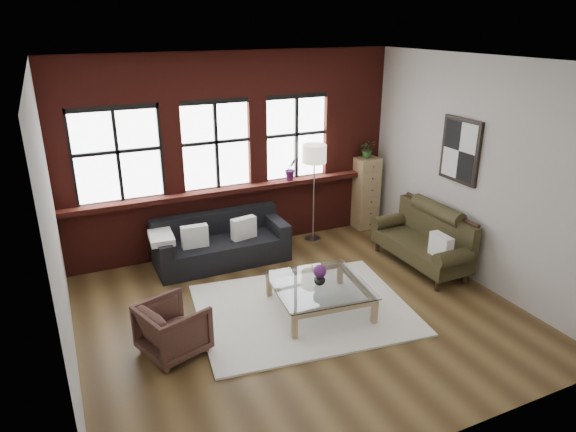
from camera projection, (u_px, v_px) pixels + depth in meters
name	position (u px, v px, depth m)	size (l,w,h in m)	color
floor	(300.00, 313.00, 6.78)	(5.50, 5.50, 0.00)	#4A351B
ceiling	(303.00, 61.00, 5.63)	(5.50, 5.50, 0.00)	white
wall_back	(233.00, 153.00, 8.32)	(5.50, 5.50, 0.00)	#B5B0A8
wall_front	(440.00, 291.00, 4.08)	(5.50, 5.50, 0.00)	#B5B0A8
wall_left	(55.00, 236.00, 5.12)	(5.00, 5.00, 0.00)	#B5B0A8
wall_right	(475.00, 172.00, 7.28)	(5.00, 5.00, 0.00)	#B5B0A8
brick_backwall	(234.00, 154.00, 8.27)	(5.50, 0.12, 3.20)	#571B14
sill_ledge	(238.00, 189.00, 8.39)	(5.50, 0.30, 0.08)	#571B14
window_left	(118.00, 156.00, 7.52)	(1.38, 0.10, 1.50)	black
window_mid	(216.00, 146.00, 8.11)	(1.38, 0.10, 1.50)	black
window_right	(296.00, 138.00, 8.66)	(1.38, 0.10, 1.50)	black
wall_poster	(460.00, 151.00, 7.44)	(0.05, 0.74, 0.94)	black
shag_rug	(303.00, 309.00, 6.84)	(2.75, 2.16, 0.03)	white
dark_sofa	(221.00, 240.00, 8.07)	(2.07, 0.84, 0.75)	black
pillow_a	(195.00, 236.00, 7.75)	(0.40, 0.14, 0.34)	white
pillow_b	(244.00, 228.00, 8.05)	(0.40, 0.14, 0.34)	white
vintage_settee	(421.00, 239.00, 7.91)	(0.78, 1.75, 0.93)	#312B16
pillow_settee	(441.00, 246.00, 7.38)	(0.14, 0.38, 0.34)	white
armchair	(173.00, 329.00, 5.88)	(0.67, 0.69, 0.63)	#432821
coffee_table	(319.00, 297.00, 6.78)	(1.19, 1.19, 0.40)	#9F8156
vase	(320.00, 279.00, 6.68)	(0.15, 0.15, 0.16)	#B2B2B2
flowers	(320.00, 271.00, 6.64)	(0.17, 0.17, 0.17)	#5D2265
drawer_chest	(365.00, 193.00, 9.39)	(0.41, 0.41, 1.32)	#9F8156
potted_plant_top	(367.00, 149.00, 9.10)	(0.29, 0.25, 0.32)	#2D5923
floor_lamp	(314.00, 190.00, 8.70)	(0.40, 0.40, 1.85)	#A5A5A8
sill_plant	(291.00, 169.00, 8.66)	(0.21, 0.17, 0.38)	#5D2265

